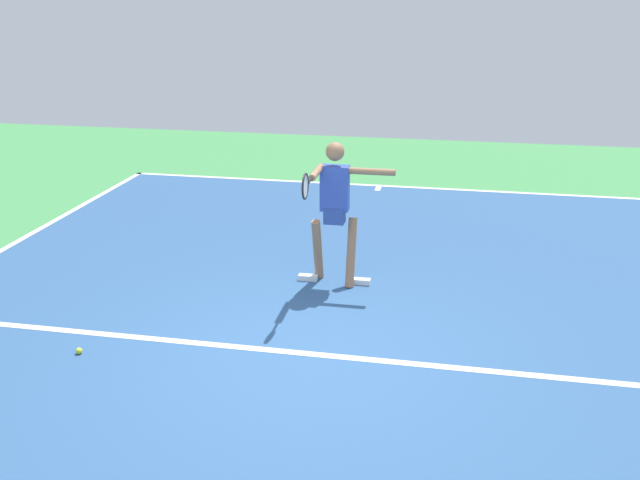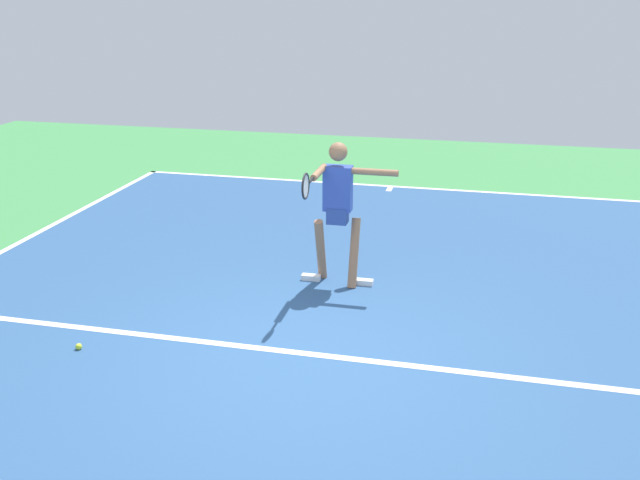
# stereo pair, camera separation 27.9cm
# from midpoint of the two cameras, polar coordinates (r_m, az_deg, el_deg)

# --- Properties ---
(ground_plane) EXTENTS (22.45, 22.45, 0.00)m
(ground_plane) POSITION_cam_midpoint_polar(r_m,az_deg,el_deg) (7.24, -0.60, -9.26)
(ground_plane) COLOR #428E4C
(court_surface) EXTENTS (9.77, 13.46, 0.00)m
(court_surface) POSITION_cam_midpoint_polar(r_m,az_deg,el_deg) (7.24, -0.60, -9.25)
(court_surface) COLOR #2D5484
(court_surface) RESTS_ON ground_plane
(court_line_baseline_near) EXTENTS (9.77, 0.10, 0.01)m
(court_line_baseline_near) POSITION_cam_midpoint_polar(r_m,az_deg,el_deg) (13.39, 6.32, 4.31)
(court_line_baseline_near) COLOR white
(court_line_baseline_near) RESTS_ON ground_plane
(court_line_service) EXTENTS (7.33, 0.10, 0.01)m
(court_line_service) POSITION_cam_midpoint_polar(r_m,az_deg,el_deg) (7.28, -0.51, -9.06)
(court_line_service) COLOR white
(court_line_service) RESTS_ON ground_plane
(court_line_centre_mark) EXTENTS (0.10, 0.30, 0.01)m
(court_line_centre_mark) POSITION_cam_midpoint_polar(r_m,az_deg,el_deg) (13.20, 6.20, 4.09)
(court_line_centre_mark) COLOR white
(court_line_centre_mark) RESTS_ON ground_plane
(tennis_player) EXTENTS (1.18, 1.24, 1.80)m
(tennis_player) POSITION_cam_midpoint_polar(r_m,az_deg,el_deg) (8.57, 2.36, 2.87)
(tennis_player) COLOR #9E7051
(tennis_player) RESTS_ON ground_plane
(tennis_ball_near_player) EXTENTS (0.07, 0.07, 0.07)m
(tennis_ball_near_player) POSITION_cam_midpoint_polar(r_m,az_deg,el_deg) (7.70, -17.82, -8.15)
(tennis_ball_near_player) COLOR #CCE033
(tennis_ball_near_player) RESTS_ON ground_plane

